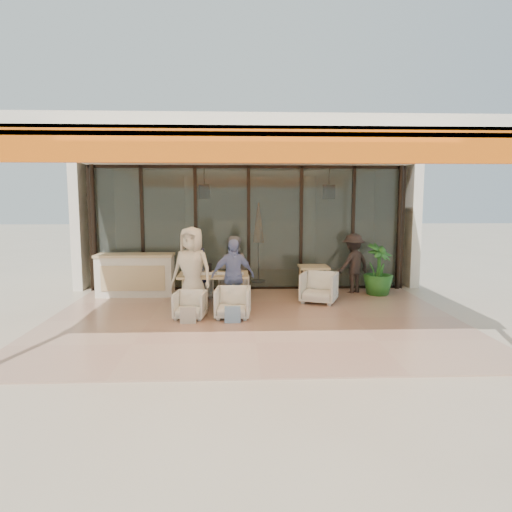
# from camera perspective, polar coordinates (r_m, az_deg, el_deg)

# --- Properties ---
(ground) EXTENTS (70.00, 70.00, 0.00)m
(ground) POSITION_cam_1_polar(r_m,az_deg,el_deg) (9.01, -0.40, -8.00)
(ground) COLOR #C6B293
(ground) RESTS_ON ground
(terrace_floor) EXTENTS (8.00, 6.00, 0.01)m
(terrace_floor) POSITION_cam_1_polar(r_m,az_deg,el_deg) (9.01, -0.40, -7.97)
(terrace_floor) COLOR tan
(terrace_floor) RESTS_ON ground
(terrace_structure) EXTENTS (8.00, 6.00, 3.40)m
(terrace_structure) POSITION_cam_1_polar(r_m,az_deg,el_deg) (8.48, -0.35, 13.22)
(terrace_structure) COLOR silver
(terrace_structure) RESTS_ON ground
(glass_storefront) EXTENTS (8.08, 0.10, 3.20)m
(glass_storefront) POSITION_cam_1_polar(r_m,az_deg,el_deg) (11.72, -0.93, 3.45)
(glass_storefront) COLOR #9EADA3
(glass_storefront) RESTS_ON ground
(interior_block) EXTENTS (9.05, 3.62, 3.52)m
(interior_block) POSITION_cam_1_polar(r_m,az_deg,el_deg) (14.01, -1.15, 6.63)
(interior_block) COLOR silver
(interior_block) RESTS_ON ground
(host_counter) EXTENTS (1.85, 0.65, 1.04)m
(host_counter) POSITION_cam_1_polar(r_m,az_deg,el_deg) (11.40, -14.82, -2.29)
(host_counter) COLOR silver
(host_counter) RESTS_ON ground
(dining_table) EXTENTS (1.50, 0.90, 0.93)m
(dining_table) POSITION_cam_1_polar(r_m,az_deg,el_deg) (9.94, -5.37, -2.55)
(dining_table) COLOR tan
(dining_table) RESTS_ON ground
(chair_far_left) EXTENTS (0.75, 0.73, 0.62)m
(chair_far_left) POSITION_cam_1_polar(r_m,az_deg,el_deg) (10.96, -7.25, -3.66)
(chair_far_left) COLOR white
(chair_far_left) RESTS_ON ground
(chair_far_right) EXTENTS (0.74, 0.70, 0.68)m
(chair_far_right) POSITION_cam_1_polar(r_m,az_deg,el_deg) (10.91, -2.84, -3.51)
(chair_far_right) COLOR white
(chair_far_right) RESTS_ON ground
(chair_near_left) EXTENTS (0.66, 0.62, 0.61)m
(chair_near_left) POSITION_cam_1_polar(r_m,az_deg,el_deg) (9.11, -8.25, -5.93)
(chair_near_left) COLOR white
(chair_near_left) RESTS_ON ground
(chair_near_right) EXTENTS (0.72, 0.69, 0.69)m
(chair_near_right) POSITION_cam_1_polar(r_m,az_deg,el_deg) (9.05, -2.93, -5.68)
(chair_near_right) COLOR white
(chair_near_right) RESTS_ON ground
(diner_navy) EXTENTS (0.65, 0.50, 1.59)m
(diner_navy) POSITION_cam_1_polar(r_m,az_deg,el_deg) (10.38, -7.52, -1.55)
(diner_navy) COLOR #1A1F3B
(diner_navy) RESTS_ON ground
(diner_grey) EXTENTS (0.89, 0.79, 1.53)m
(diner_grey) POSITION_cam_1_polar(r_m,az_deg,el_deg) (10.35, -2.88, -1.69)
(diner_grey) COLOR slate
(diner_grey) RESTS_ON ground
(diner_cream) EXTENTS (1.02, 0.85, 1.79)m
(diner_cream) POSITION_cam_1_polar(r_m,az_deg,el_deg) (9.48, -8.01, -1.77)
(diner_cream) COLOR beige
(diner_cream) RESTS_ON ground
(diner_periwinkle) EXTENTS (0.97, 0.59, 1.54)m
(diner_periwinkle) POSITION_cam_1_polar(r_m,az_deg,el_deg) (9.46, -2.92, -2.51)
(diner_periwinkle) COLOR #7985C9
(diner_periwinkle) RESTS_ON ground
(tote_bag_cream) EXTENTS (0.30, 0.10, 0.34)m
(tote_bag_cream) POSITION_cam_1_polar(r_m,az_deg,el_deg) (8.75, -8.50, -7.38)
(tote_bag_cream) COLOR silver
(tote_bag_cream) RESTS_ON ground
(tote_bag_blue) EXTENTS (0.30, 0.10, 0.34)m
(tote_bag_blue) POSITION_cam_1_polar(r_m,az_deg,el_deg) (8.70, -2.94, -7.39)
(tote_bag_blue) COLOR #99BFD8
(tote_bag_blue) RESTS_ON ground
(side_table) EXTENTS (0.70, 0.70, 0.74)m
(side_table) POSITION_cam_1_polar(r_m,az_deg,el_deg) (11.12, 7.21, -1.79)
(side_table) COLOR tan
(side_table) RESTS_ON ground
(side_chair) EXTENTS (0.97, 0.94, 0.78)m
(side_chair) POSITION_cam_1_polar(r_m,az_deg,el_deg) (10.44, 7.88, -3.76)
(side_chair) COLOR white
(side_chair) RESTS_ON ground
(standing_woman) EXTENTS (1.12, 0.97, 1.50)m
(standing_woman) POSITION_cam_1_polar(r_m,az_deg,el_deg) (11.62, 12.06, -0.95)
(standing_woman) COLOR black
(standing_woman) RESTS_ON ground
(potted_palm) EXTENTS (1.01, 1.01, 1.28)m
(potted_palm) POSITION_cam_1_polar(r_m,az_deg,el_deg) (11.52, 15.05, -1.67)
(potted_palm) COLOR #1E5919
(potted_palm) RESTS_ON ground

